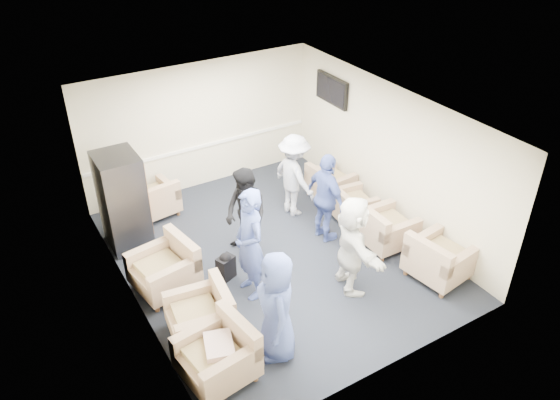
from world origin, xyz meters
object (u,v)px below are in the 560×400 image
armchair_right_far (329,184)px  person_back_left (246,215)px  armchair_right_midfar (350,206)px  person_front_right (352,245)px  armchair_right_midnear (384,230)px  person_front_left (276,307)px  person_mid_right (326,198)px  armchair_left_mid (204,316)px  armchair_right_near (437,261)px  armchair_corner (155,201)px  armchair_left_near (221,356)px  vending_machine (123,201)px  person_mid_left (250,245)px  person_back_right (294,176)px  armchair_left_far (167,269)px

armchair_right_far → person_back_left: (-2.37, -0.86, 0.54)m
armchair_right_midfar → person_front_right: bearing=149.2°
armchair_right_far → armchair_right_midnear: bearing=171.1°
person_front_left → person_mid_right: (2.19, 1.94, 0.01)m
armchair_left_mid → armchair_right_midfar: 3.96m
armchair_left_mid → armchair_right_near: size_ratio=0.95×
armchair_right_midnear → armchair_corner: (-3.19, 3.11, -0.02)m
armchair_right_midfar → armchair_left_near: bearing=126.1°
vending_machine → person_front_right: size_ratio=1.05×
armchair_left_mid → armchair_corner: (0.51, 3.46, -0.02)m
armchair_right_midfar → vending_machine: size_ratio=0.47×
armchair_right_midfar → vending_machine: 4.26m
armchair_right_midfar → person_front_left: 3.75m
armchair_left_mid → armchair_right_midfar: armchair_left_mid is taller
armchair_corner → person_mid_left: bearing=92.6°
armchair_left_near → armchair_corner: size_ratio=1.10×
person_back_right → person_mid_right: bearing=175.6°
armchair_right_far → armchair_right_midfar: bearing=167.6°
vending_machine → person_back_right: (3.14, -0.70, -0.06)m
armchair_right_far → person_back_right: 1.07m
armchair_right_far → armchair_left_near: bearing=122.6°
armchair_left_near → person_back_right: size_ratio=0.60×
armchair_right_near → person_front_right: (-1.37, 0.58, 0.49)m
armchair_right_midnear → person_back_right: person_back_right is taller
armchair_left_near → armchair_left_far: 2.09m
armchair_right_far → person_back_right: size_ratio=0.51×
person_front_left → person_back_right: person_front_left is taller
armchair_corner → armchair_left_mid: bearing=74.2°
armchair_left_far → person_back_right: (2.97, 0.86, 0.47)m
armchair_right_midfar → armchair_right_far: (0.11, 0.88, 0.01)m
armchair_left_far → armchair_right_near: bearing=52.6°
armchair_left_far → armchair_right_far: 4.02m
person_front_left → person_front_right: 1.85m
armchair_right_far → person_mid_right: person_mid_right is taller
armchair_left_far → person_back_right: size_ratio=0.63×
person_back_right → person_mid_right: 1.03m
armchair_corner → person_mid_left: 3.10m
armchair_corner → person_front_right: (1.98, -3.70, 0.52)m
armchair_left_mid → person_mid_right: (2.93, 1.10, 0.52)m
armchair_right_near → armchair_right_midfar: size_ratio=1.22×
armchair_right_midnear → armchair_right_far: bearing=-2.7°
armchair_right_near → person_back_right: size_ratio=0.61×
armchair_left_far → person_front_left: size_ratio=0.62×
armchair_right_midnear → armchair_left_mid: bearing=96.4°
armchair_right_midfar → person_front_left: size_ratio=0.49×
person_mid_left → person_back_right: person_mid_left is taller
armchair_right_midnear → person_mid_left: size_ratio=0.47×
armchair_right_midfar → person_back_right: person_back_right is taller
armchair_right_midnear → armchair_right_midfar: 1.02m
armchair_left_near → person_front_right: (2.61, 0.57, 0.49)m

